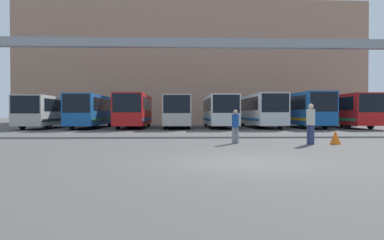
{
  "coord_description": "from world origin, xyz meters",
  "views": [
    {
      "loc": [
        -1.97,
        -10.72,
        1.43
      ],
      "look_at": [
        -0.79,
        20.18,
        0.86
      ],
      "focal_mm": 35.0,
      "sensor_mm": 36.0,
      "label": 1
    }
  ],
  "objects_px": {
    "bus_slot_3": "(177,110)",
    "pedestrian_near_right": "(235,126)",
    "bus_slot_0": "(47,110)",
    "bus_slot_4": "(219,110)",
    "bus_slot_7": "(345,109)",
    "bus_slot_6": "(301,108)",
    "pedestrian_near_center": "(311,123)",
    "bus_slot_1": "(93,109)",
    "bus_slot_5": "(260,109)",
    "traffic_cone": "(335,137)",
    "bus_slot_2": "(135,109)"
  },
  "relations": [
    {
      "from": "bus_slot_3",
      "to": "pedestrian_near_right",
      "type": "relative_size",
      "value": 6.66
    },
    {
      "from": "bus_slot_0",
      "to": "bus_slot_3",
      "type": "relative_size",
      "value": 0.97
    },
    {
      "from": "bus_slot_4",
      "to": "bus_slot_7",
      "type": "xyz_separation_m",
      "value": [
        12.35,
        -0.15,
        0.07
      ]
    },
    {
      "from": "bus_slot_6",
      "to": "pedestrian_near_center",
      "type": "xyz_separation_m",
      "value": [
        -6.2,
        -19.79,
        -0.92
      ]
    },
    {
      "from": "bus_slot_3",
      "to": "bus_slot_6",
      "type": "distance_m",
      "value": 12.36
    },
    {
      "from": "bus_slot_1",
      "to": "bus_slot_6",
      "type": "xyz_separation_m",
      "value": [
        20.58,
        -0.26,
        0.12
      ]
    },
    {
      "from": "bus_slot_0",
      "to": "bus_slot_7",
      "type": "xyz_separation_m",
      "value": [
        28.81,
        0.03,
        0.13
      ]
    },
    {
      "from": "bus_slot_4",
      "to": "pedestrian_near_right",
      "type": "height_order",
      "value": "bus_slot_4"
    },
    {
      "from": "bus_slot_4",
      "to": "bus_slot_5",
      "type": "distance_m",
      "value": 4.17
    },
    {
      "from": "bus_slot_1",
      "to": "pedestrian_near_center",
      "type": "distance_m",
      "value": 24.69
    },
    {
      "from": "bus_slot_3",
      "to": "bus_slot_4",
      "type": "relative_size",
      "value": 0.99
    },
    {
      "from": "bus_slot_0",
      "to": "bus_slot_5",
      "type": "xyz_separation_m",
      "value": [
        20.58,
        0.86,
        0.12
      ]
    },
    {
      "from": "bus_slot_4",
      "to": "bus_slot_6",
      "type": "xyz_separation_m",
      "value": [
        8.23,
        0.42,
        0.14
      ]
    },
    {
      "from": "traffic_cone",
      "to": "bus_slot_4",
      "type": "bearing_deg",
      "value": 99.38
    },
    {
      "from": "bus_slot_4",
      "to": "pedestrian_near_right",
      "type": "bearing_deg",
      "value": -94.03
    },
    {
      "from": "bus_slot_7",
      "to": "traffic_cone",
      "type": "bearing_deg",
      "value": -115.48
    },
    {
      "from": "bus_slot_4",
      "to": "bus_slot_6",
      "type": "relative_size",
      "value": 0.93
    },
    {
      "from": "bus_slot_4",
      "to": "bus_slot_1",
      "type": "bearing_deg",
      "value": 176.84
    },
    {
      "from": "bus_slot_5",
      "to": "pedestrian_near_center",
      "type": "height_order",
      "value": "bus_slot_5"
    },
    {
      "from": "bus_slot_5",
      "to": "traffic_cone",
      "type": "relative_size",
      "value": 19.13
    },
    {
      "from": "bus_slot_0",
      "to": "bus_slot_4",
      "type": "relative_size",
      "value": 0.97
    },
    {
      "from": "pedestrian_near_right",
      "to": "pedestrian_near_center",
      "type": "bearing_deg",
      "value": -11.77
    },
    {
      "from": "bus_slot_7",
      "to": "traffic_cone",
      "type": "distance_m",
      "value": 21.33
    },
    {
      "from": "bus_slot_3",
      "to": "bus_slot_7",
      "type": "height_order",
      "value": "bus_slot_7"
    },
    {
      "from": "pedestrian_near_right",
      "to": "bus_slot_6",
      "type": "bearing_deg",
      "value": 63.21
    },
    {
      "from": "bus_slot_5",
      "to": "bus_slot_7",
      "type": "distance_m",
      "value": 8.27
    },
    {
      "from": "bus_slot_0",
      "to": "bus_slot_7",
      "type": "bearing_deg",
      "value": 0.06
    },
    {
      "from": "bus_slot_1",
      "to": "bus_slot_2",
      "type": "bearing_deg",
      "value": -5.34
    },
    {
      "from": "bus_slot_6",
      "to": "traffic_cone",
      "type": "bearing_deg",
      "value": -104.29
    },
    {
      "from": "bus_slot_1",
      "to": "bus_slot_7",
      "type": "relative_size",
      "value": 1.16
    },
    {
      "from": "bus_slot_4",
      "to": "pedestrian_near_center",
      "type": "relative_size",
      "value": 5.73
    },
    {
      "from": "pedestrian_near_right",
      "to": "traffic_cone",
      "type": "xyz_separation_m",
      "value": [
        4.51,
        -0.66,
        -0.53
      ]
    },
    {
      "from": "bus_slot_4",
      "to": "bus_slot_6",
      "type": "height_order",
      "value": "bus_slot_6"
    },
    {
      "from": "bus_slot_2",
      "to": "bus_slot_5",
      "type": "height_order",
      "value": "bus_slot_5"
    },
    {
      "from": "bus_slot_7",
      "to": "pedestrian_near_center",
      "type": "relative_size",
      "value": 5.57
    },
    {
      "from": "pedestrian_near_right",
      "to": "bus_slot_5",
      "type": "bearing_deg",
      "value": 74.1
    },
    {
      "from": "traffic_cone",
      "to": "bus_slot_6",
      "type": "bearing_deg",
      "value": 75.71
    },
    {
      "from": "bus_slot_5",
      "to": "traffic_cone",
      "type": "bearing_deg",
      "value": -92.63
    },
    {
      "from": "bus_slot_7",
      "to": "bus_slot_6",
      "type": "bearing_deg",
      "value": 172.21
    },
    {
      "from": "bus_slot_2",
      "to": "bus_slot_0",
      "type": "bearing_deg",
      "value": -176.72
    },
    {
      "from": "bus_slot_6",
      "to": "pedestrian_near_right",
      "type": "relative_size",
      "value": 7.22
    },
    {
      "from": "bus_slot_4",
      "to": "pedestrian_near_right",
      "type": "distance_m",
      "value": 18.76
    },
    {
      "from": "pedestrian_near_center",
      "to": "bus_slot_7",
      "type": "bearing_deg",
      "value": -58.09
    },
    {
      "from": "bus_slot_4",
      "to": "bus_slot_7",
      "type": "relative_size",
      "value": 1.03
    },
    {
      "from": "bus_slot_1",
      "to": "bus_slot_3",
      "type": "distance_m",
      "value": 8.26
    },
    {
      "from": "bus_slot_2",
      "to": "bus_slot_7",
      "type": "xyz_separation_m",
      "value": [
        20.58,
        -0.44,
        0.01
      ]
    },
    {
      "from": "bus_slot_0",
      "to": "pedestrian_near_right",
      "type": "bearing_deg",
      "value": -50.71
    },
    {
      "from": "bus_slot_1",
      "to": "pedestrian_near_right",
      "type": "xyz_separation_m",
      "value": [
        11.03,
        -19.37,
        -0.95
      ]
    },
    {
      "from": "bus_slot_0",
      "to": "bus_slot_5",
      "type": "bearing_deg",
      "value": 2.38
    },
    {
      "from": "bus_slot_0",
      "to": "bus_slot_2",
      "type": "bearing_deg",
      "value": 3.28
    }
  ]
}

